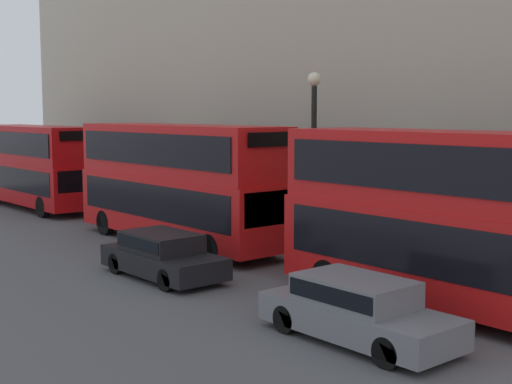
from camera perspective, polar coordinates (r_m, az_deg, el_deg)
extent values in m
cube|color=red|center=(17.82, 16.74, -4.98)|extent=(2.55, 10.37, 2.27)
cube|color=red|center=(17.54, 16.96, 1.62)|extent=(2.50, 10.17, 1.84)
cube|color=black|center=(17.77, 16.77, -4.12)|extent=(2.59, 9.54, 1.27)
cube|color=black|center=(17.53, 16.97, 1.92)|extent=(2.59, 9.54, 1.11)
cylinder|color=black|center=(19.36, 5.81, -6.82)|extent=(0.30, 1.00, 1.00)
cylinder|color=black|center=(20.99, 10.11, -5.83)|extent=(0.30, 1.00, 1.00)
cube|color=red|center=(26.60, -6.20, -1.09)|extent=(2.55, 10.39, 2.21)
cube|color=red|center=(26.41, -6.25, 3.32)|extent=(2.50, 10.18, 1.89)
cube|color=black|center=(26.57, -6.20, -0.52)|extent=(2.59, 9.56, 1.24)
cube|color=black|center=(26.41, -6.25, 3.52)|extent=(2.59, 9.56, 1.13)
cube|color=black|center=(22.47, 1.16, -1.31)|extent=(2.17, 0.06, 1.10)
cube|color=black|center=(22.28, 1.17, 4.23)|extent=(1.78, 0.06, 0.45)
cylinder|color=black|center=(23.21, -3.51, -4.56)|extent=(0.30, 1.00, 1.00)
cylinder|color=black|center=(24.59, 0.71, -3.92)|extent=(0.30, 1.00, 1.00)
cylinder|color=black|center=(29.22, -11.95, -2.40)|extent=(0.30, 1.00, 1.00)
cylinder|color=black|center=(30.33, -8.20, -2.00)|extent=(0.30, 1.00, 1.00)
cube|color=#B20C0F|center=(38.12, -17.24, 0.80)|extent=(2.55, 10.07, 2.01)
cube|color=#B20C0F|center=(37.99, -17.33, 3.69)|extent=(2.50, 9.87, 1.83)
cube|color=black|center=(38.10, -17.25, 1.16)|extent=(2.59, 9.27, 1.13)
cube|color=black|center=(37.98, -17.34, 3.83)|extent=(2.59, 9.27, 1.10)
cube|color=black|center=(33.54, -13.93, 0.85)|extent=(2.17, 0.06, 1.01)
cube|color=black|center=(33.41, -14.02, 4.39)|extent=(1.78, 0.06, 0.44)
cylinder|color=black|center=(34.64, -16.69, -1.15)|extent=(0.30, 1.00, 1.00)
cylinder|color=black|center=(35.58, -13.36, -0.86)|extent=(0.30, 1.00, 1.00)
cylinder|color=black|center=(41.79, -17.61, 0.09)|extent=(0.30, 1.00, 1.00)
cube|color=slate|center=(15.70, 8.20, -10.04)|extent=(1.80, 4.53, 0.63)
cube|color=slate|center=(15.61, 7.92, -7.82)|extent=(1.59, 2.49, 0.58)
cube|color=black|center=(15.61, 7.92, -7.72)|extent=(1.62, 2.37, 0.37)
cylinder|color=black|center=(14.28, 10.46, -12.52)|extent=(0.22, 0.64, 0.64)
cylinder|color=black|center=(15.48, 14.27, -11.10)|extent=(0.22, 0.64, 0.64)
cylinder|color=black|center=(16.19, 2.39, -10.12)|extent=(0.22, 0.64, 0.64)
cylinder|color=black|center=(17.25, 6.33, -9.10)|extent=(0.22, 0.64, 0.64)
cube|color=black|center=(21.45, -7.43, -5.54)|extent=(1.81, 4.38, 0.63)
cube|color=black|center=(21.42, -7.61, -3.96)|extent=(1.60, 2.41, 0.55)
cube|color=black|center=(21.42, -7.61, -3.88)|extent=(1.63, 2.29, 0.35)
cylinder|color=black|center=(19.91, -7.17, -6.99)|extent=(0.22, 0.64, 0.64)
cylinder|color=black|center=(20.80, -3.46, -6.37)|extent=(0.22, 0.64, 0.64)
cylinder|color=black|center=(22.27, -11.11, -5.62)|extent=(0.22, 0.64, 0.64)
cylinder|color=black|center=(23.06, -7.64, -5.13)|extent=(0.22, 0.64, 0.64)
cylinder|color=black|center=(23.43, 4.62, 1.41)|extent=(0.18, 0.18, 5.75)
sphere|color=beige|center=(23.36, 4.69, 8.99)|extent=(0.44, 0.44, 0.44)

